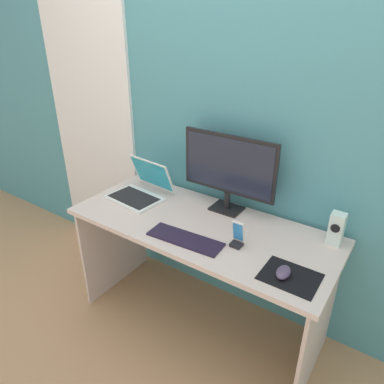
# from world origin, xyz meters

# --- Properties ---
(ground_plane) EXTENTS (8.00, 8.00, 0.00)m
(ground_plane) POSITION_xyz_m (0.00, 0.00, 0.00)
(ground_plane) COLOR tan
(wall_back) EXTENTS (6.00, 0.04, 2.50)m
(wall_back) POSITION_xyz_m (0.00, 0.36, 1.25)
(wall_back) COLOR teal
(wall_back) RESTS_ON ground_plane
(door_left) EXTENTS (0.82, 0.02, 2.02)m
(door_left) POSITION_xyz_m (-1.19, 0.33, 1.01)
(door_left) COLOR white
(door_left) RESTS_ON ground_plane
(desk) EXTENTS (1.49, 0.63, 0.74)m
(desk) POSITION_xyz_m (0.00, 0.00, 0.59)
(desk) COLOR beige
(desk) RESTS_ON ground_plane
(monitor) EXTENTS (0.57, 0.14, 0.46)m
(monitor) POSITION_xyz_m (0.04, 0.22, 1.00)
(monitor) COLOR black
(monitor) RESTS_ON desk
(speaker_right) EXTENTS (0.07, 0.07, 0.17)m
(speaker_right) POSITION_xyz_m (0.66, 0.22, 0.82)
(speaker_right) COLOR silver
(speaker_right) RESTS_ON desk
(laptop) EXTENTS (0.36, 0.35, 0.23)m
(laptop) POSITION_xyz_m (-0.49, 0.06, 0.78)
(laptop) COLOR white
(laptop) RESTS_ON desk
(keyboard_external) EXTENTS (0.41, 0.16, 0.01)m
(keyboard_external) POSITION_xyz_m (0.02, -0.18, 0.74)
(keyboard_external) COLOR #22192E
(keyboard_external) RESTS_ON desk
(mousepad) EXTENTS (0.25, 0.20, 0.00)m
(mousepad) POSITION_xyz_m (0.57, -0.15, 0.74)
(mousepad) COLOR black
(mousepad) RESTS_ON desk
(mouse) EXTENTS (0.07, 0.10, 0.04)m
(mouse) POSITION_xyz_m (0.54, -0.16, 0.76)
(mouse) COLOR #4F405B
(mouse) RESTS_ON mousepad
(phone_in_dock) EXTENTS (0.06, 0.05, 0.14)m
(phone_in_dock) POSITION_xyz_m (0.27, -0.07, 0.78)
(phone_in_dock) COLOR black
(phone_in_dock) RESTS_ON desk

